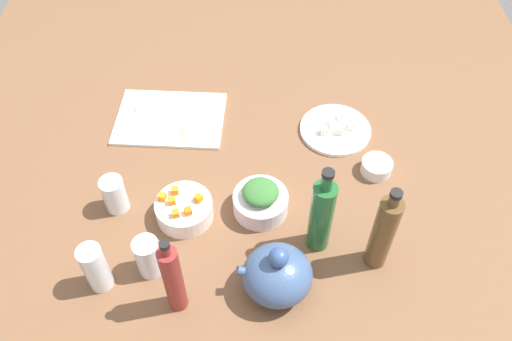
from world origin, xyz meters
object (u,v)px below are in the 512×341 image
Objects in this scene: bottle_1 at (383,233)px; drinking_glass_2 at (95,268)px; cutting_board at (170,118)px; bowl_greens at (260,203)px; bowl_small_side at (376,167)px; bottle_0 at (173,279)px; drinking_glass_1 at (148,257)px; bottle_2 at (321,215)px; drinking_glass_0 at (114,195)px; teapot at (277,275)px; plate_tofu at (335,130)px; bowl_carrots at (184,210)px.

bottle_1 is 1.89× the size of drinking_glass_2.
cutting_board is at bearing -41.96° from bottle_1.
bowl_greens is at bearing -29.02° from bottle_1.
bottle_1 is (4.73, 28.32, 10.19)cm from bowl_small_side.
drinking_glass_1 is at bearing -50.97° from bottle_0.
bottle_1 is 2.39× the size of drinking_glass_1.
bottle_2 reaches higher than drinking_glass_0.
bottle_1 is 68.54cm from drinking_glass_0.
teapot is 23.88cm from bottle_0.
drinking_glass_2 is at bearing 25.56° from bowl_small_side.
bottle_2 is 2.45× the size of drinking_glass_1.
drinking_glass_1 is (-11.16, 18.88, 0.42)cm from drinking_glass_0.
drinking_glass_1 is at bearing -162.15° from drinking_glass_2.
plate_tofu is at bearing -137.22° from drinking_glass_1.
drinking_glass_1 is at bearing 33.12° from bowl_greens.
bottle_1 is 14.74cm from bottle_2.
bottle_1 is at bearing 96.47° from plate_tofu.
bowl_small_side is at bearing 121.53° from plate_tofu.
bottle_2 is at bearing -168.34° from drinking_glass_2.
bottle_0 is (42.54, 55.29, 11.13)cm from plate_tofu.
bottle_1 reaches higher than drinking_glass_1.
bowl_greens is at bearing 21.30° from bowl_small_side.
bowl_small_side is at bearing -153.05° from drinking_glass_1.
bowl_small_side is at bearing -154.44° from drinking_glass_2.
bowl_carrots is at bearing 101.50° from cutting_board.
drinking_glass_0 is at bearing 24.10° from plate_tofu.
plate_tofu is 79.40cm from drinking_glass_2.
drinking_glass_0 reaches higher than plate_tofu.
drinking_glass_2 is at bearing -2.38° from teapot.
bowl_greens is 38.16cm from drinking_glass_0.
bottle_0 reaches higher than bowl_carrots.
bowl_small_side is 0.33× the size of bottle_0.
drinking_glass_0 is (38.06, -1.32, 2.43)cm from bowl_greens.
bottle_0 reaches higher than bowl_greens.
bowl_greens is 23.52cm from teapot.
drinking_glass_0 is (18.16, -3.19, 2.54)cm from bowl_carrots.
teapot reaches higher than drinking_glass_1.
bottle_0 is (23.00, 3.66, 5.28)cm from teapot.
bottle_0 reaches higher than drinking_glass_2.
bowl_small_side is (-59.97, 21.35, 1.50)cm from cutting_board.
bowl_greens is (-27.22, 34.12, 2.40)cm from cutting_board.
drinking_glass_2 is (11.17, 55.38, 6.78)cm from cutting_board.
bottle_0 is 48.83cm from bottle_1.
drinking_glass_1 is (26.90, 17.55, 2.85)cm from bowl_greens.
bottle_0 is at bearing 53.76° from bowl_greens.
bowl_greens reaches higher than bowl_carrots.
bowl_greens is 35.16cm from bowl_small_side.
bowl_small_side is 0.81× the size of drinking_glass_0.
drinking_glass_2 is (41.86, -1.74, 0.83)cm from teapot.
cutting_board is 43.71cm from bowl_greens.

